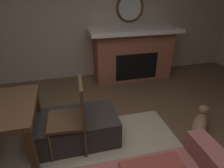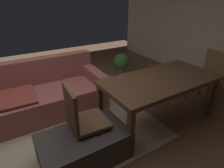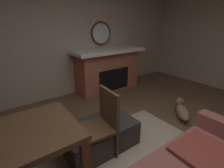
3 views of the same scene
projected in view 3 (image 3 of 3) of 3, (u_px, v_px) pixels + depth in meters
wall_back_fireplace_side at (58, 44)px, 3.76m from camera, size 7.82×0.12×2.53m
fireplace at (108, 69)px, 4.35m from camera, size 1.88×0.76×1.10m
round_wall_mirror at (101, 34)px, 4.25m from camera, size 0.60×0.05×0.60m
ottoman_coffee_table at (100, 136)px, 2.37m from camera, size 1.03×0.62×0.38m
tv_remote at (89, 126)px, 2.26m from camera, size 0.08×0.17×0.02m
dining_chair_west at (102, 120)px, 2.15m from camera, size 0.47×0.47×0.93m
small_dog at (182, 111)px, 3.11m from camera, size 0.52×0.52×0.28m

